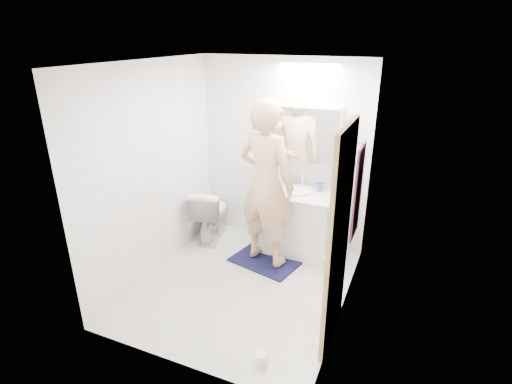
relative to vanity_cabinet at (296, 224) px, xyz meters
The scene contains 23 objects.
floor 1.08m from the vanity_cabinet, 107.00° to the right, with size 2.50×2.50×0.00m, color silver.
ceiling 2.25m from the vanity_cabinet, 107.00° to the right, with size 2.50×2.50×0.00m, color white.
wall_back 0.91m from the vanity_cabinet, 135.98° to the left, with size 2.50×2.50×0.00m, color white.
wall_front 2.38m from the vanity_cabinet, 97.58° to the right, with size 2.50×2.50×0.00m, color white.
wall_left 1.88m from the vanity_cabinet, 145.33° to the right, with size 2.50×2.50×0.00m, color white.
wall_right 1.50m from the vanity_cabinet, 50.16° to the right, with size 2.50×2.50×0.00m, color white.
vanity_cabinet is the anchor object (origin of this frame).
countertop 0.41m from the vanity_cabinet, 90.00° to the right, with size 0.95×0.58×0.04m, color silver.
sink_basin 0.45m from the vanity_cabinet, 90.00° to the left, with size 0.36×0.36×0.03m, color white.
faucet 0.56m from the vanity_cabinet, 90.00° to the left, with size 0.02×0.02×0.16m, color silver.
medicine_cabinet 1.13m from the vanity_cabinet, 88.62° to the left, with size 0.88×0.14×0.70m, color white.
mirror_panel 1.12m from the vanity_cabinet, 87.84° to the left, with size 0.84×0.01×0.66m, color silver.
toilet 1.18m from the vanity_cabinet, behind, with size 0.42×0.73×0.74m, color silver.
bath_rug 0.60m from the vanity_cabinet, 121.83° to the right, with size 0.80×0.55×0.02m, color #13163D.
person 0.80m from the vanity_cabinet, 121.83° to the right, with size 0.72×0.47×1.97m, color tan.
door 1.65m from the vanity_cabinet, 59.16° to the right, with size 0.04×0.80×2.00m, color tan.
door_knob 1.86m from the vanity_cabinet, 65.23° to the right, with size 0.06×0.06×0.06m, color gold.
towel 1.14m from the vanity_cabinet, 27.92° to the right, with size 0.02×0.42×1.00m, color #13143D.
towel_hook 1.51m from the vanity_cabinet, 28.32° to the right, with size 0.02×0.02×0.07m, color silver.
soap_bottle_a 0.64m from the vanity_cabinet, 155.20° to the left, with size 0.08×0.08×0.21m, color #C8B781.
soap_bottle_b 0.57m from the vanity_cabinet, 128.76° to the left, with size 0.08×0.08×0.18m, color #579ABB.
toothbrush_cup 0.56m from the vanity_cabinet, 33.67° to the left, with size 0.11×0.11×0.10m, color #455AD0.
toilet_paper_roll 1.99m from the vanity_cabinet, 80.34° to the right, with size 0.11×0.11×0.10m, color white.
Camera 1 is at (1.61, -3.40, 2.65)m, focal length 27.86 mm.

